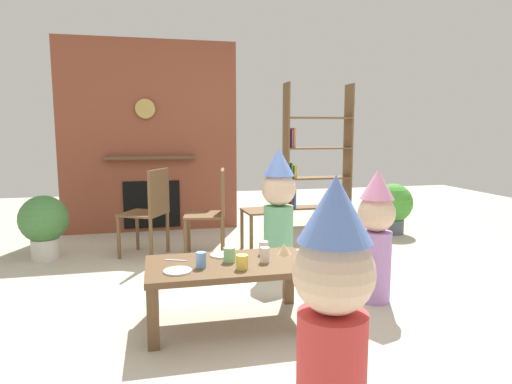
# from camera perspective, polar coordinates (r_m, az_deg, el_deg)

# --- Properties ---
(ground_plane) EXTENTS (12.00, 12.00, 0.00)m
(ground_plane) POSITION_cam_1_polar(r_m,az_deg,el_deg) (3.54, -0.96, -13.34)
(ground_plane) COLOR #BCB29E
(brick_fireplace_feature) EXTENTS (2.20, 0.28, 2.40)m
(brick_fireplace_feature) POSITION_cam_1_polar(r_m,az_deg,el_deg) (5.83, -13.47, 6.78)
(brick_fireplace_feature) COLOR brown
(brick_fireplace_feature) RESTS_ON ground_plane
(bookshelf) EXTENTS (0.90, 0.28, 1.90)m
(bookshelf) POSITION_cam_1_polar(r_m,az_deg,el_deg) (6.02, 7.45, 4.01)
(bookshelf) COLOR brown
(bookshelf) RESTS_ON ground_plane
(coffee_table) EXTENTS (1.08, 0.60, 0.42)m
(coffee_table) POSITION_cam_1_polar(r_m,az_deg,el_deg) (2.99, -3.54, -10.27)
(coffee_table) COLOR brown
(coffee_table) RESTS_ON ground_plane
(paper_cup_near_left) EXTENTS (0.08, 0.08, 0.10)m
(paper_cup_near_left) POSITION_cam_1_polar(r_m,az_deg,el_deg) (2.98, -3.45, -8.03)
(paper_cup_near_left) COLOR #8CD18C
(paper_cup_near_left) RESTS_ON coffee_table
(paper_cup_near_right) EXTENTS (0.07, 0.07, 0.10)m
(paper_cup_near_right) POSITION_cam_1_polar(r_m,az_deg,el_deg) (2.88, -7.08, -8.64)
(paper_cup_near_right) COLOR #669EE0
(paper_cup_near_right) RESTS_ON coffee_table
(paper_cup_center) EXTENTS (0.08, 0.08, 0.09)m
(paper_cup_center) POSITION_cam_1_polar(r_m,az_deg,el_deg) (2.83, -1.80, -8.97)
(paper_cup_center) COLOR #F2CC4C
(paper_cup_center) RESTS_ON coffee_table
(paper_cup_far_left) EXTENTS (0.06, 0.06, 0.10)m
(paper_cup_far_left) POSITION_cam_1_polar(r_m,az_deg,el_deg) (2.97, 1.14, -8.05)
(paper_cup_far_left) COLOR silver
(paper_cup_far_left) RESTS_ON coffee_table
(paper_cup_far_right) EXTENTS (0.07, 0.07, 0.09)m
(paper_cup_far_right) POSITION_cam_1_polar(r_m,az_deg,el_deg) (3.15, 0.99, -7.19)
(paper_cup_far_right) COLOR silver
(paper_cup_far_right) RESTS_ON coffee_table
(paper_plate_front) EXTENTS (0.17, 0.17, 0.01)m
(paper_plate_front) POSITION_cam_1_polar(r_m,az_deg,el_deg) (2.82, -10.03, -9.96)
(paper_plate_front) COLOR white
(paper_plate_front) RESTS_ON coffee_table
(paper_plate_rear) EXTENTS (0.17, 0.17, 0.01)m
(paper_plate_rear) POSITION_cam_1_polar(r_m,az_deg,el_deg) (3.13, -4.37, -8.06)
(paper_plate_rear) COLOR white
(paper_plate_rear) RESTS_ON coffee_table
(birthday_cake_slice) EXTENTS (0.10, 0.10, 0.08)m
(birthday_cake_slice) POSITION_cam_1_polar(r_m,az_deg,el_deg) (3.15, 3.66, -7.30)
(birthday_cake_slice) COLOR #EAC68C
(birthday_cake_slice) RESTS_ON coffee_table
(table_fork) EXTENTS (0.15, 0.07, 0.01)m
(table_fork) POSITION_cam_1_polar(r_m,az_deg,el_deg) (3.06, -10.26, -8.63)
(table_fork) COLOR silver
(table_fork) RESTS_ON coffee_table
(child_with_cone_hat) EXTENTS (0.31, 0.31, 1.13)m
(child_with_cone_hat) POSITION_cam_1_polar(r_m,az_deg,el_deg) (1.76, 9.82, -15.25)
(child_with_cone_hat) COLOR #D13838
(child_with_cone_hat) RESTS_ON ground_plane
(child_in_pink) EXTENTS (0.28, 0.28, 1.00)m
(child_in_pink) POSITION_cam_1_polar(r_m,az_deg,el_deg) (3.44, 15.12, -5.01)
(child_in_pink) COLOR #B27FCC
(child_in_pink) RESTS_ON ground_plane
(child_by_the_chairs) EXTENTS (0.31, 0.31, 1.13)m
(child_by_the_chairs) POSITION_cam_1_polar(r_m,az_deg,el_deg) (4.05, 2.91, -1.88)
(child_by_the_chairs) COLOR #66B27F
(child_by_the_chairs) RESTS_ON ground_plane
(dining_chair_left) EXTENTS (0.54, 0.54, 0.90)m
(dining_chair_left) POSITION_cam_1_polar(r_m,az_deg,el_deg) (4.64, -13.33, -1.91)
(dining_chair_left) COLOR brown
(dining_chair_left) RESTS_ON ground_plane
(dining_chair_middle) EXTENTS (0.46, 0.46, 0.90)m
(dining_chair_middle) POSITION_cam_1_polar(r_m,az_deg,el_deg) (4.49, -5.45, -2.04)
(dining_chair_middle) COLOR brown
(dining_chair_middle) RESTS_ON ground_plane
(dining_chair_right) EXTENTS (0.43, 0.43, 0.90)m
(dining_chair_right) POSITION_cam_1_polar(r_m,az_deg,el_deg) (4.73, 1.93, -1.52)
(dining_chair_right) COLOR brown
(dining_chair_right) RESTS_ON ground_plane
(potted_plant_tall) EXTENTS (0.48, 0.48, 0.63)m
(potted_plant_tall) POSITION_cam_1_polar(r_m,az_deg,el_deg) (5.81, 17.16, -1.68)
(potted_plant_tall) COLOR #4C5660
(potted_plant_tall) RESTS_ON ground_plane
(potted_plant_short) EXTENTS (0.47, 0.47, 0.65)m
(potted_plant_short) POSITION_cam_1_polar(r_m,az_deg,el_deg) (4.91, -25.60, -3.59)
(potted_plant_short) COLOR beige
(potted_plant_short) RESTS_ON ground_plane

